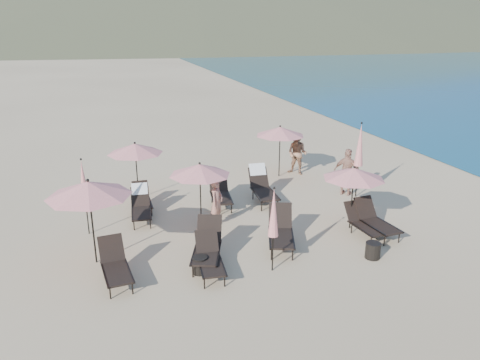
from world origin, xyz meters
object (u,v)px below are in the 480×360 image
object	(u,v)px
umbrella_closed_0	(274,213)
umbrella_open_0	(89,189)
umbrella_open_1	(200,170)
umbrella_open_2	(354,173)
lounger_9	(262,186)
umbrella_closed_1	(360,145)
lounger_3	(281,231)
umbrella_open_3	(135,149)
beachgoer_c	(347,172)
beachgoer_b	(297,154)
umbrella_closed_2	(83,182)
lounger_7	(142,199)
lounger_4	(364,222)
lounger_6	(141,205)
lounger_5	(375,220)
lounger_8	(220,192)
beachgoer_a	(217,203)
lounger_1	(210,258)
lounger_0	(115,265)
side_table_1	(373,250)
lounger_2	(207,245)
side_table_0	(200,265)
umbrella_open_4	(280,131)

from	to	relation	value
umbrella_closed_0	umbrella_open_0	bearing A→B (deg)	157.15
umbrella_open_1	umbrella_open_2	world-z (taller)	umbrella_open_1
lounger_9	umbrella_closed_1	bearing A→B (deg)	-7.08
lounger_3	umbrella_closed_1	world-z (taller)	umbrella_closed_1
umbrella_open_3	beachgoer_c	world-z (taller)	umbrella_open_3
beachgoer_b	umbrella_closed_2	bearing A→B (deg)	-110.74
lounger_7	umbrella_open_0	distance (m)	4.12
lounger_4	lounger_6	distance (m)	7.06
lounger_6	umbrella_closed_0	world-z (taller)	umbrella_closed_0
lounger_5	lounger_8	xyz separation A→B (m)	(-3.87, 3.68, 0.01)
umbrella_open_1	umbrella_open_3	size ratio (longest dim) A/B	0.97
lounger_3	lounger_7	size ratio (longest dim) A/B	1.32
lounger_3	lounger_7	bearing A→B (deg)	150.72
beachgoer_a	beachgoer_c	distance (m)	5.44
lounger_1	lounger_9	distance (m)	5.37
lounger_4	umbrella_open_1	xyz separation A→B (m)	(-4.49, 2.25, 1.41)
lounger_4	beachgoer_c	bearing A→B (deg)	64.34
lounger_7	lounger_8	size ratio (longest dim) A/B	0.82
lounger_0	beachgoer_a	distance (m)	4.13
lounger_7	beachgoer_a	size ratio (longest dim) A/B	0.97
side_table_1	beachgoer_b	size ratio (longest dim) A/B	0.25
side_table_1	lounger_4	bearing A→B (deg)	68.83
lounger_9	umbrella_open_3	world-z (taller)	umbrella_open_3
beachgoer_b	lounger_9	bearing A→B (deg)	-88.27
lounger_6	umbrella_open_2	distance (m)	6.84
lounger_3	umbrella_open_3	xyz separation A→B (m)	(-3.50, 5.14, 1.39)
umbrella_closed_1	beachgoer_c	xyz separation A→B (m)	(-0.25, 0.29, -1.07)
lounger_6	lounger_9	xyz separation A→B (m)	(4.34, 0.38, 0.07)
lounger_2	beachgoer_a	xyz separation A→B (m)	(0.85, 2.22, 0.28)
lounger_0	umbrella_closed_1	world-z (taller)	umbrella_closed_1
lounger_8	umbrella_closed_0	size ratio (longest dim) A/B	0.78
lounger_2	side_table_0	world-z (taller)	lounger_2
umbrella_open_4	umbrella_open_3	bearing A→B (deg)	-171.60
umbrella_open_0	umbrella_open_1	world-z (taller)	umbrella_open_0
umbrella_open_0	umbrella_closed_2	xyz separation A→B (m)	(-0.17, 1.93, -0.43)
lounger_5	side_table_1	xyz separation A→B (m)	(-0.92, -1.34, -0.23)
side_table_1	beachgoer_c	distance (m)	4.99
beachgoer_a	umbrella_closed_2	bearing A→B (deg)	121.91
lounger_6	lounger_7	xyz separation A→B (m)	(0.13, 0.81, -0.10)
beachgoer_a	lounger_1	bearing A→B (deg)	-158.21
lounger_5	umbrella_open_3	distance (m)	8.50
lounger_3	beachgoer_a	bearing A→B (deg)	144.46
umbrella_open_4	side_table_1	xyz separation A→B (m)	(-0.25, -7.43, -1.69)
lounger_0	lounger_7	xyz separation A→B (m)	(1.15, 4.53, -0.05)
umbrella_closed_1	lounger_1	bearing A→B (deg)	-149.96
lounger_4	lounger_8	size ratio (longest dim) A/B	0.87
lounger_1	lounger_4	distance (m)	5.02
lounger_5	umbrella_open_4	world-z (taller)	umbrella_open_4
lounger_7	umbrella_closed_1	xyz separation A→B (m)	(7.66, -1.10, 1.55)
umbrella_open_0	umbrella_open_3	size ratio (longest dim) A/B	1.12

